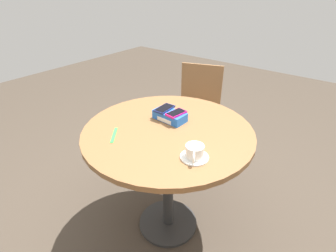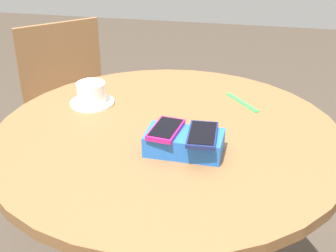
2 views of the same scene
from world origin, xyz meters
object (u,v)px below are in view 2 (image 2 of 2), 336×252
object	(u,v)px
phone_box	(184,143)
coffee_cup	(91,92)
phone_navy	(202,134)
round_table	(168,170)
saucer	(92,103)
phone_magenta	(166,129)
chair_far_side	(74,117)
lanyard_strap	(242,102)

from	to	relation	value
phone_box	coffee_cup	size ratio (longest dim) A/B	1.75
phone_navy	coffee_cup	size ratio (longest dim) A/B	1.18
round_table	saucer	xyz separation A→B (m)	(0.27, -0.14, 0.13)
phone_magenta	saucer	distance (m)	0.37
phone_box	chair_far_side	xyz separation A→B (m)	(0.63, -0.77, -0.36)
saucer	phone_magenta	bearing A→B (deg)	140.17
saucer	lanyard_strap	world-z (taller)	saucer
round_table	phone_magenta	xyz separation A→B (m)	(-0.01, 0.09, 0.18)
lanyard_strap	chair_far_side	bearing A→B (deg)	-29.80
phone_magenta	chair_far_side	size ratio (longest dim) A/B	0.15
round_table	chair_far_side	bearing A→B (deg)	-49.85
round_table	chair_far_side	world-z (taller)	chair_far_side
round_table	chair_far_side	xyz separation A→B (m)	(0.56, -0.67, -0.21)
lanyard_strap	coffee_cup	bearing A→B (deg)	11.43
saucer	lanyard_strap	xyz separation A→B (m)	(-0.46, -0.10, -0.00)
phone_box	saucer	world-z (taller)	phone_box
phone_box	chair_far_side	size ratio (longest dim) A/B	0.24
saucer	coffee_cup	xyz separation A→B (m)	(0.00, -0.00, 0.04)
coffee_cup	lanyard_strap	xyz separation A→B (m)	(-0.46, -0.09, -0.04)
phone_box	lanyard_strap	xyz separation A→B (m)	(-0.13, -0.33, -0.03)
phone_navy	coffee_cup	world-z (taller)	coffee_cup
phone_box	saucer	distance (m)	0.41
phone_box	lanyard_strap	world-z (taller)	phone_box
phone_box	lanyard_strap	size ratio (longest dim) A/B	1.27
round_table	coffee_cup	size ratio (longest dim) A/B	8.52
phone_box	coffee_cup	bearing A→B (deg)	-35.70
phone_magenta	round_table	bearing A→B (deg)	-82.44
phone_navy	coffee_cup	distance (m)	0.45
chair_far_side	phone_box	bearing A→B (deg)	129.27
round_table	lanyard_strap	world-z (taller)	lanyard_strap
saucer	lanyard_strap	distance (m)	0.47
phone_navy	phone_magenta	size ratio (longest dim) A/B	1.05
coffee_cup	chair_far_side	xyz separation A→B (m)	(0.29, -0.53, -0.37)
saucer	coffee_cup	world-z (taller)	coffee_cup
phone_box	coffee_cup	xyz separation A→B (m)	(0.33, -0.24, 0.01)
round_table	phone_box	bearing A→B (deg)	122.41
round_table	chair_far_side	distance (m)	0.90
round_table	phone_box	world-z (taller)	phone_box
coffee_cup	chair_far_side	size ratio (longest dim) A/B	0.13
phone_magenta	chair_far_side	bearing A→B (deg)	-52.93
phone_box	lanyard_strap	bearing A→B (deg)	-111.72
lanyard_strap	chair_far_side	xyz separation A→B (m)	(0.76, -0.43, -0.34)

